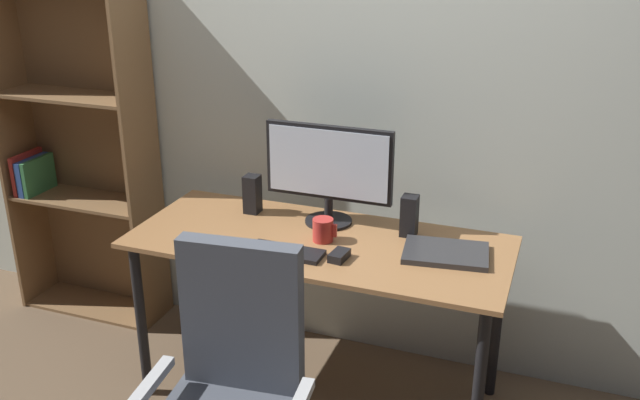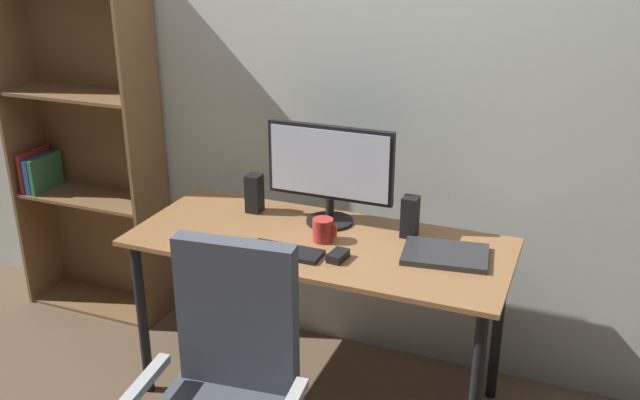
{
  "view_description": "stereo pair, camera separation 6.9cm",
  "coord_description": "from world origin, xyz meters",
  "views": [
    {
      "loc": [
        0.9,
        -2.4,
        1.93
      ],
      "look_at": [
        0.01,
        -0.0,
        0.91
      ],
      "focal_mm": 39.37,
      "sensor_mm": 36.0,
      "label": 1
    },
    {
      "loc": [
        0.96,
        -2.37,
        1.93
      ],
      "look_at": [
        0.01,
        -0.0,
        0.91
      ],
      "focal_mm": 39.37,
      "sensor_mm": 36.0,
      "label": 2
    }
  ],
  "objects": [
    {
      "name": "ground_plane",
      "position": [
        0.0,
        0.0,
        0.0
      ],
      "size": [
        12.0,
        12.0,
        0.0
      ],
      "primitive_type": "plane",
      "color": "brown"
    },
    {
      "name": "laptop",
      "position": [
        0.5,
        0.04,
        0.75
      ],
      "size": [
        0.35,
        0.27,
        0.02
      ],
      "primitive_type": "cube",
      "rotation": [
        0.0,
        0.0,
        0.13
      ],
      "color": "#2D2D30",
      "rests_on": "desk"
    },
    {
      "name": "mouse",
      "position": [
        0.13,
        -0.14,
        0.76
      ],
      "size": [
        0.07,
        0.1,
        0.03
      ],
      "primitive_type": "cube",
      "rotation": [
        0.0,
        0.0,
        -0.11
      ],
      "color": "black",
      "rests_on": "desk"
    },
    {
      "name": "coffee_mug",
      "position": [
        0.02,
        0.0,
        0.79
      ],
      "size": [
        0.1,
        0.08,
        0.09
      ],
      "color": "#B72D28",
      "rests_on": "desk"
    },
    {
      "name": "monitor",
      "position": [
        -0.02,
        0.18,
        0.98
      ],
      "size": [
        0.54,
        0.2,
        0.42
      ],
      "color": "black",
      "rests_on": "desk"
    },
    {
      "name": "keyboard",
      "position": [
        -0.07,
        -0.16,
        0.75
      ],
      "size": [
        0.29,
        0.11,
        0.02
      ],
      "primitive_type": "cube",
      "rotation": [
        0.0,
        0.0,
        -0.01
      ],
      "color": "black",
      "rests_on": "desk"
    },
    {
      "name": "back_wall",
      "position": [
        0.0,
        0.49,
        1.3
      ],
      "size": [
        6.4,
        0.1,
        2.6
      ],
      "primitive_type": "cube",
      "color": "beige",
      "rests_on": "ground"
    },
    {
      "name": "desk",
      "position": [
        0.0,
        0.0,
        0.65
      ],
      "size": [
        1.53,
        0.64,
        0.74
      ],
      "color": "olive",
      "rests_on": "ground"
    },
    {
      "name": "speaker_left",
      "position": [
        -0.37,
        0.17,
        0.82
      ],
      "size": [
        0.06,
        0.07,
        0.17
      ],
      "primitive_type": "cube",
      "color": "black",
      "rests_on": "desk"
    },
    {
      "name": "bookshelf",
      "position": [
        -1.4,
        0.32,
        0.88
      ],
      "size": [
        0.77,
        0.28,
        1.78
      ],
      "color": "brown",
      "rests_on": "ground"
    },
    {
      "name": "speaker_right",
      "position": [
        0.33,
        0.17,
        0.82
      ],
      "size": [
        0.06,
        0.07,
        0.17
      ],
      "primitive_type": "cube",
      "color": "black",
      "rests_on": "desk"
    }
  ]
}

